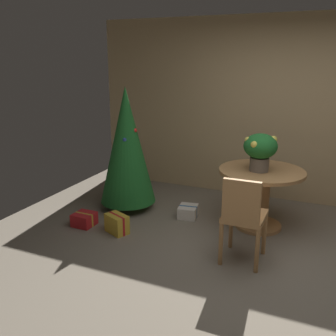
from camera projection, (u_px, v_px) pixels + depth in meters
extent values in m
plane|color=#756B5B|center=(259.00, 272.00, 3.70)|extent=(6.60, 6.60, 0.00)
cube|color=tan|center=(295.00, 111.00, 5.27)|extent=(6.00, 0.10, 2.60)
cylinder|color=#B27F4C|center=(258.00, 225.00, 4.69)|extent=(0.56, 0.56, 0.04)
cylinder|color=#B27F4C|center=(260.00, 199.00, 4.60)|extent=(0.23, 0.23, 0.66)
cylinder|color=#B27F4C|center=(262.00, 171.00, 4.50)|extent=(1.02, 1.02, 0.04)
cylinder|color=#665B51|center=(259.00, 164.00, 4.43)|extent=(0.22, 0.22, 0.16)
ellipsoid|color=#1E6628|center=(260.00, 146.00, 4.37)|extent=(0.39, 0.39, 0.29)
sphere|color=#EAD14C|center=(248.00, 140.00, 4.37)|extent=(0.07, 0.07, 0.07)
sphere|color=#EAD14C|center=(273.00, 140.00, 4.35)|extent=(0.09, 0.09, 0.09)
sphere|color=#EAD14C|center=(249.00, 145.00, 4.34)|extent=(0.07, 0.07, 0.07)
sphere|color=#EAD14C|center=(254.00, 145.00, 4.24)|extent=(0.08, 0.08, 0.08)
cylinder|color=#B27F4C|center=(231.00, 228.00, 4.13)|extent=(0.04, 0.04, 0.46)
cylinder|color=#B27F4C|center=(264.00, 234.00, 3.99)|extent=(0.04, 0.04, 0.46)
cylinder|color=#B27F4C|center=(221.00, 244.00, 3.78)|extent=(0.04, 0.04, 0.46)
cylinder|color=#B27F4C|center=(257.00, 251.00, 3.64)|extent=(0.04, 0.04, 0.46)
cube|color=#B27F4C|center=(245.00, 216.00, 3.81)|extent=(0.40, 0.44, 0.05)
cube|color=#B27F4C|center=(241.00, 201.00, 3.57)|extent=(0.36, 0.05, 0.41)
cylinder|color=brown|center=(129.00, 204.00, 5.26)|extent=(0.10, 0.10, 0.11)
cone|color=#1E6628|center=(127.00, 145.00, 5.03)|extent=(0.75, 0.75, 1.56)
sphere|color=red|center=(135.00, 130.00, 4.93)|extent=(0.06, 0.06, 0.06)
sphere|color=#2D51A8|center=(125.00, 140.00, 4.86)|extent=(0.05, 0.05, 0.05)
sphere|color=silver|center=(115.00, 141.00, 5.04)|extent=(0.05, 0.05, 0.05)
sphere|color=red|center=(146.00, 174.00, 5.17)|extent=(0.07, 0.07, 0.07)
sphere|color=#2D51A8|center=(137.00, 165.00, 5.36)|extent=(0.05, 0.05, 0.05)
cube|color=red|center=(84.00, 219.00, 4.72)|extent=(0.25, 0.25, 0.16)
cube|color=gold|center=(84.00, 219.00, 4.72)|extent=(0.25, 0.03, 0.16)
cube|color=gold|center=(117.00, 224.00, 4.51)|extent=(0.33, 0.27, 0.23)
cube|color=red|center=(117.00, 224.00, 4.51)|extent=(0.27, 0.14, 0.23)
cube|color=silver|center=(188.00, 212.00, 4.96)|extent=(0.27, 0.30, 0.15)
cube|color=#1E569E|center=(188.00, 212.00, 4.96)|extent=(0.24, 0.07, 0.15)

